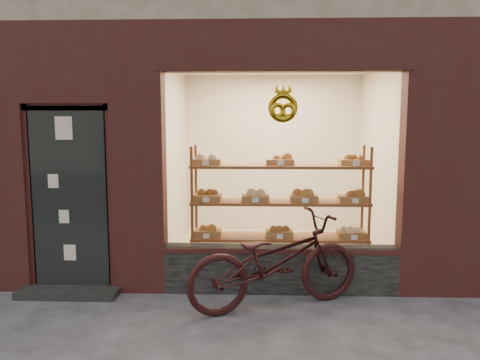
{
  "coord_description": "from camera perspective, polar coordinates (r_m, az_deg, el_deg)",
  "views": [
    {
      "loc": [
        0.17,
        -3.21,
        2.01
      ],
      "look_at": [
        -0.02,
        2.0,
        1.34
      ],
      "focal_mm": 35.0,
      "sensor_mm": 36.0,
      "label": 1
    }
  ],
  "objects": [
    {
      "name": "display_shelf",
      "position": [
        5.88,
        4.82,
        -4.16
      ],
      "size": [
        2.2,
        0.45,
        1.7
      ],
      "color": "brown",
      "rests_on": "ground"
    },
    {
      "name": "bicycle",
      "position": [
        5.09,
        4.31,
        -9.84
      ],
      "size": [
        2.07,
        1.36,
        1.03
      ],
      "primitive_type": "imported",
      "rotation": [
        0.0,
        0.0,
        1.95
      ],
      "color": "black",
      "rests_on": "ground"
    }
  ]
}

